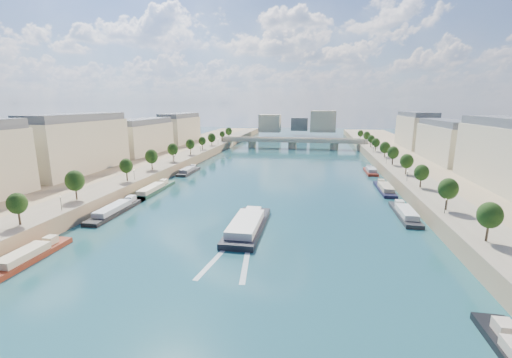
% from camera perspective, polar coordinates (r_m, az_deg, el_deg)
% --- Properties ---
extents(ground, '(700.00, 700.00, 0.00)m').
position_cam_1_polar(ground, '(156.13, 3.28, -0.28)').
color(ground, '#0B2B34').
rests_on(ground, ground).
extents(quay_left, '(44.00, 520.00, 5.00)m').
position_cam_1_polar(quay_left, '(178.35, -20.37, 1.38)').
color(quay_left, '#9E8460').
rests_on(quay_left, ground).
extents(quay_right, '(44.00, 520.00, 5.00)m').
position_cam_1_polar(quay_right, '(164.26, 29.10, -0.33)').
color(quay_right, '#9E8460').
rests_on(quay_right, ground).
extents(pave_left, '(14.00, 520.00, 0.10)m').
position_cam_1_polar(pave_left, '(170.93, -16.06, 2.09)').
color(pave_left, gray).
rests_on(pave_left, quay_left).
extents(pave_right, '(14.00, 520.00, 0.10)m').
position_cam_1_polar(pave_right, '(159.35, 24.12, 0.75)').
color(pave_right, gray).
rests_on(pave_right, quay_right).
extents(trees_left, '(4.80, 268.80, 8.26)m').
position_cam_1_polar(trees_left, '(171.01, -15.28, 3.99)').
color(trees_left, '#382B1E').
rests_on(trees_left, ground).
extents(trees_right, '(4.80, 268.80, 8.26)m').
position_cam_1_polar(trees_right, '(167.55, 22.80, 3.28)').
color(trees_right, '#382B1E').
rests_on(trees_right, ground).
extents(lamps_left, '(0.36, 200.36, 4.28)m').
position_cam_1_polar(lamps_left, '(159.66, -16.20, 2.37)').
color(lamps_left, black).
rests_on(lamps_left, ground).
extents(lamps_right, '(0.36, 200.36, 4.28)m').
position_cam_1_polar(lamps_right, '(162.59, 22.25, 2.11)').
color(lamps_right, black).
rests_on(lamps_right, ground).
extents(buildings_left, '(16.00, 226.00, 23.20)m').
position_cam_1_polar(buildings_left, '(193.30, -22.28, 6.22)').
color(buildings_left, '#B8AE8D').
rests_on(buildings_left, ground).
extents(buildings_right, '(16.00, 226.00, 23.20)m').
position_cam_1_polar(buildings_right, '(177.95, 32.29, 4.76)').
color(buildings_right, '#B8AE8D').
rests_on(buildings_right, ground).
extents(skyline, '(79.00, 42.00, 22.00)m').
position_cam_1_polar(skyline, '(371.66, 7.67, 9.32)').
color(skyline, '#B8AE8D').
rests_on(skyline, ground).
extents(bridge, '(112.00, 12.00, 8.15)m').
position_cam_1_polar(bridge, '(269.81, 6.09, 6.17)').
color(bridge, '#C1B79E').
rests_on(bridge, ground).
extents(tour_barge, '(8.83, 30.66, 4.16)m').
position_cam_1_polar(tour_barge, '(96.13, -1.48, -7.75)').
color(tour_barge, black).
rests_on(tour_barge, ground).
extents(wake, '(10.76, 25.96, 0.04)m').
position_cam_1_polar(wake, '(81.67, -3.77, -12.48)').
color(wake, silver).
rests_on(wake, ground).
extents(moored_barges_left, '(5.00, 157.75, 3.60)m').
position_cam_1_polar(moored_barges_left, '(118.09, -22.75, -5.06)').
color(moored_barges_left, '#171E34').
rests_on(moored_barges_left, ground).
extents(moored_barges_right, '(5.00, 156.21, 3.60)m').
position_cam_1_polar(moored_barges_right, '(121.69, 22.99, -4.57)').
color(moored_barges_right, black).
rests_on(moored_barges_right, ground).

